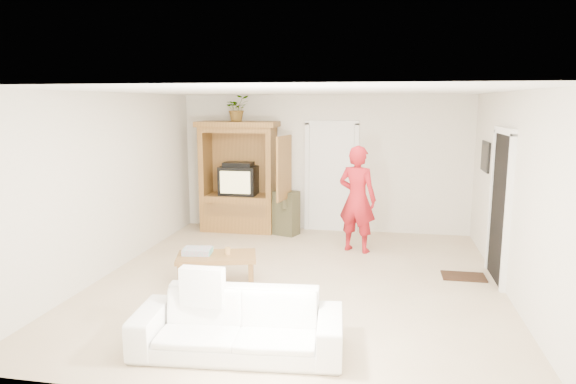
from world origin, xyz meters
name	(u,v)px	position (x,y,z in m)	size (l,w,h in m)	color
floor	(298,281)	(0.00, 0.00, 0.00)	(6.00, 6.00, 0.00)	tan
ceiling	(298,91)	(0.00, 0.00, 2.60)	(6.00, 6.00, 0.00)	white
wall_back	(324,163)	(0.00, 3.00, 1.30)	(5.50, 5.50, 0.00)	silver
wall_front	(234,252)	(0.00, -3.00, 1.30)	(5.50, 5.50, 0.00)	silver
wall_left	(111,183)	(-2.75, 0.00, 1.30)	(6.00, 6.00, 0.00)	silver
wall_right	(514,196)	(2.75, 0.00, 1.30)	(6.00, 6.00, 0.00)	silver
armoire	(240,184)	(-1.58, 2.66, 0.91)	(1.82, 1.14, 2.10)	olive
door_back	(331,178)	(0.15, 2.97, 1.02)	(0.85, 0.05, 2.04)	white
doorway_right	(500,208)	(2.73, 0.60, 1.02)	(0.05, 0.90, 2.04)	black
framed_picture	(486,157)	(2.73, 1.90, 1.60)	(0.03, 0.60, 0.48)	black
doormat	(464,276)	(2.30, 0.60, 0.01)	(0.60, 0.40, 0.02)	#382316
plant	(237,108)	(-1.60, 2.63, 2.34)	(0.43, 0.38, 0.48)	#4C7238
man	(357,199)	(0.72, 1.63, 0.89)	(0.65, 0.42, 1.77)	#A2151D
sofa	(238,324)	(-0.24, -2.13, 0.30)	(2.05, 0.80, 0.60)	white
coffee_table	(217,259)	(-1.08, -0.27, 0.35)	(1.19, 0.85, 0.40)	brown
towel	(198,251)	(-1.35, -0.27, 0.44)	(0.38, 0.28, 0.08)	#E04A82
candle	(228,251)	(-0.94, -0.22, 0.45)	(0.08, 0.08, 0.10)	tan
backpack_black	(266,222)	(-1.06, 2.64, 0.19)	(0.31, 0.18, 0.39)	black
backpack_olive	(286,213)	(-0.64, 2.49, 0.41)	(0.43, 0.32, 0.82)	#47442B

